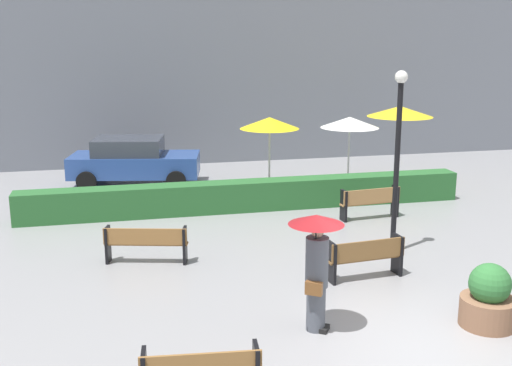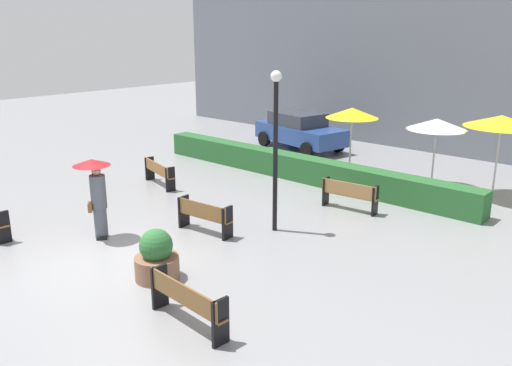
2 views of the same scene
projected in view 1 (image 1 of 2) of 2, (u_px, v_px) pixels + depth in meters
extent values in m
plane|color=gray|center=(415.00, 344.00, 9.91)|extent=(60.00, 60.00, 0.00)
cube|color=#9E7242|center=(369.00, 203.00, 16.75)|extent=(1.70, 0.40, 0.04)
cube|color=#9E7242|center=(372.00, 196.00, 16.57)|extent=(1.68, 0.21, 0.39)
cube|color=black|center=(344.00, 206.00, 16.48)|extent=(0.09, 0.33, 0.85)
cube|color=black|center=(395.00, 201.00, 16.98)|extent=(0.09, 0.33, 0.85)
cube|color=olive|center=(201.00, 366.00, 8.00)|extent=(1.59, 0.20, 0.36)
cube|color=olive|center=(146.00, 243.00, 13.44)|extent=(1.80, 0.67, 0.04)
cube|color=olive|center=(145.00, 237.00, 13.26)|extent=(1.75, 0.49, 0.36)
cube|color=black|center=(108.00, 245.00, 13.44)|extent=(0.14, 0.33, 0.81)
cube|color=black|center=(185.00, 245.00, 13.40)|extent=(0.14, 0.33, 0.81)
cube|color=brown|center=(364.00, 258.00, 12.56)|extent=(1.63, 0.42, 0.04)
cube|color=brown|center=(369.00, 250.00, 12.37)|extent=(1.61, 0.19, 0.39)
cube|color=black|center=(331.00, 263.00, 12.31)|extent=(0.09, 0.38, 0.84)
cube|color=black|center=(397.00, 255.00, 12.77)|extent=(0.09, 0.38, 0.84)
cylinder|color=#4C515B|center=(316.00, 308.00, 10.31)|extent=(0.32, 0.32, 0.78)
cube|color=black|center=(319.00, 328.00, 10.37)|extent=(0.41, 0.40, 0.08)
cylinder|color=#4C515B|center=(317.00, 262.00, 10.13)|extent=(0.38, 0.38, 0.84)
sphere|color=tan|center=(318.00, 231.00, 10.01)|extent=(0.21, 0.21, 0.21)
cube|color=brown|center=(314.00, 288.00, 10.01)|extent=(0.29, 0.24, 0.22)
cylinder|color=black|center=(316.00, 246.00, 9.97)|extent=(0.02, 0.02, 0.90)
cone|color=maroon|center=(316.00, 220.00, 9.87)|extent=(0.91, 0.91, 0.16)
cylinder|color=brown|center=(487.00, 312.00, 10.50)|extent=(0.93, 0.93, 0.50)
sphere|color=#2D6B33|center=(490.00, 284.00, 10.38)|extent=(0.70, 0.70, 0.70)
cylinder|color=black|center=(396.00, 170.00, 13.72)|extent=(0.12, 0.12, 3.84)
sphere|color=white|center=(401.00, 77.00, 13.26)|extent=(0.28, 0.28, 0.28)
cylinder|color=silver|center=(269.00, 159.00, 19.13)|extent=(0.06, 0.06, 2.26)
cone|color=yellow|center=(270.00, 123.00, 18.87)|extent=(1.82, 1.82, 0.35)
cylinder|color=silver|center=(349.00, 155.00, 20.27)|extent=(0.06, 0.06, 2.12)
cone|color=white|center=(350.00, 122.00, 20.03)|extent=(1.89, 1.89, 0.35)
cylinder|color=silver|center=(398.00, 147.00, 20.90)|extent=(0.06, 0.06, 2.40)
cone|color=yellow|center=(400.00, 111.00, 20.63)|extent=(2.18, 2.18, 0.35)
cube|color=#28602D|center=(248.00, 195.00, 17.59)|extent=(12.66, 0.70, 0.84)
cube|color=slate|center=(228.00, 31.00, 23.94)|extent=(28.00, 1.20, 10.09)
cube|color=#28478C|center=(135.00, 165.00, 20.60)|extent=(4.46, 2.54, 0.70)
cube|color=#333842|center=(128.00, 146.00, 20.46)|extent=(2.47, 2.01, 0.55)
cylinder|color=black|center=(181.00, 169.00, 21.58)|extent=(0.67, 0.34, 0.64)
cylinder|color=black|center=(176.00, 181.00, 19.87)|extent=(0.67, 0.34, 0.64)
cylinder|color=black|center=(98.00, 170.00, 21.49)|extent=(0.67, 0.34, 0.64)
cylinder|color=black|center=(87.00, 181.00, 19.79)|extent=(0.67, 0.34, 0.64)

